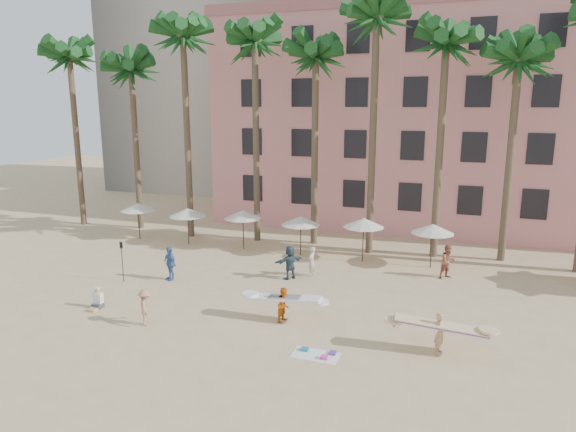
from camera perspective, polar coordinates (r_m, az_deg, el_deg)
The scene contains 10 objects.
ground at distance 21.55m, azimuth -6.41°, elevation -13.68°, with size 120.00×120.00×0.00m, color #D1B789.
pink_hotel at distance 43.46m, azimuth 17.35°, elevation 9.94°, with size 35.00×14.00×16.00m, color #DC8686.
palm_row at distance 33.57m, azimuth 5.47°, elevation 18.37°, with size 44.40×5.40×16.30m.
umbrella_row at distance 32.82m, azimuth -1.91°, elevation -0.13°, with size 22.50×2.70×2.73m.
beach_towel at distance 20.41m, azimuth 3.25°, elevation -15.09°, with size 1.81×1.03×0.14m.
carrier_yellow at distance 20.95m, azimuth 16.57°, elevation -12.06°, with size 3.53×1.02×1.65m.
carrier_white at distance 22.91m, azimuth -0.39°, elevation -9.61°, with size 3.27×0.88×1.56m.
beachgoers at distance 27.16m, azimuth -0.32°, elevation -5.92°, with size 15.50×11.86×1.89m.
paddle at distance 29.00m, azimuth -17.97°, elevation -4.31°, with size 0.18×0.04×2.23m.
seated_man at distance 26.05m, azimuth -20.44°, elevation -8.87°, with size 0.44×0.77×1.00m.
Camera 1 is at (8.49, -17.41, 9.45)m, focal length 32.00 mm.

